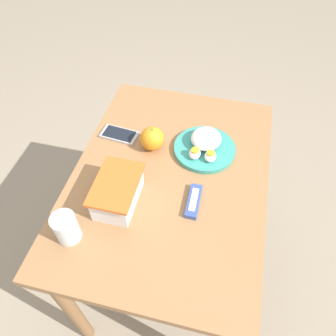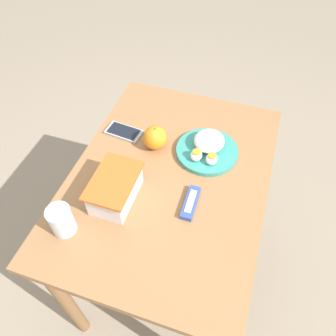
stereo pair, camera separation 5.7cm
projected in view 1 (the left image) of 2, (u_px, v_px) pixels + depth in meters
name	position (u px, v px, depth m)	size (l,w,h in m)	color
ground_plane	(169.00, 264.00, 1.70)	(10.00, 10.00, 0.00)	gray
table	(170.00, 195.00, 1.22)	(0.92, 0.67, 0.74)	#996B42
food_container	(118.00, 193.00, 1.03)	(0.20, 0.13, 0.10)	white
orange_fruit	(152.00, 139.00, 1.18)	(0.09, 0.09, 0.09)	orange
rice_plate	(205.00, 145.00, 1.19)	(0.22, 0.22, 0.07)	teal
candy_bar	(194.00, 201.00, 1.05)	(0.13, 0.04, 0.02)	#334C9E
cell_phone	(119.00, 135.00, 1.25)	(0.09, 0.15, 0.01)	#ADADB2
drinking_glass	(66.00, 228.00, 0.94)	(0.07, 0.07, 0.10)	silver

